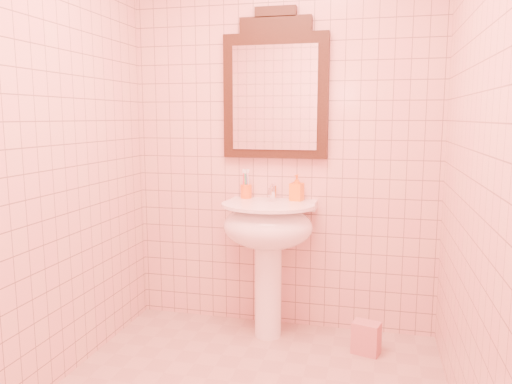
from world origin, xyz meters
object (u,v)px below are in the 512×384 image
(pedestal_sink, at_px, (268,235))
(soap_dispenser, at_px, (297,188))
(mirror, at_px, (275,89))
(towel, at_px, (366,338))
(toothbrush_cup, at_px, (246,191))

(pedestal_sink, distance_m, soap_dispenser, 0.36)
(mirror, distance_m, towel, 1.62)
(toothbrush_cup, bearing_deg, soap_dispenser, -3.08)
(soap_dispenser, bearing_deg, towel, -15.38)
(pedestal_sink, bearing_deg, towel, -8.97)
(mirror, relative_size, soap_dispenser, 5.57)
(towel, bearing_deg, soap_dispenser, 152.16)
(mirror, relative_size, towel, 4.91)
(pedestal_sink, xyz_separation_m, soap_dispenser, (0.15, 0.15, 0.29))
(pedestal_sink, bearing_deg, soap_dispenser, 43.86)
(pedestal_sink, relative_size, towel, 4.51)
(soap_dispenser, bearing_deg, pedestal_sink, -123.68)
(mirror, height_order, towel, mirror)
(mirror, bearing_deg, pedestal_sink, -90.00)
(pedestal_sink, xyz_separation_m, mirror, (-0.00, 0.20, 0.90))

